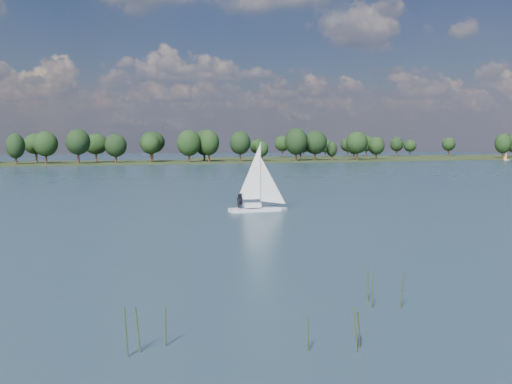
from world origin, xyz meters
The scene contains 6 objects.
ground centered at (0.00, 100.00, 0.00)m, with size 700.00×700.00×0.00m, color #233342.
far_shore centered at (0.00, 212.00, 0.00)m, with size 660.00×40.00×1.50m, color black.
far_shore_back centered at (160.00, 260.00, 0.00)m, with size 220.00×30.00×1.40m, color black.
sailboat centered at (-7.55, 32.48, 2.50)m, with size 6.89×2.28×8.94m.
dinghy_orange centered at (191.74, 187.50, 0.99)m, with size 2.71×2.42×4.19m.
treeline centered at (-14.45, 208.66, 8.07)m, with size 562.26×74.14×18.52m.
Camera 1 is at (-33.53, -32.14, 8.32)m, focal length 40.00 mm.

